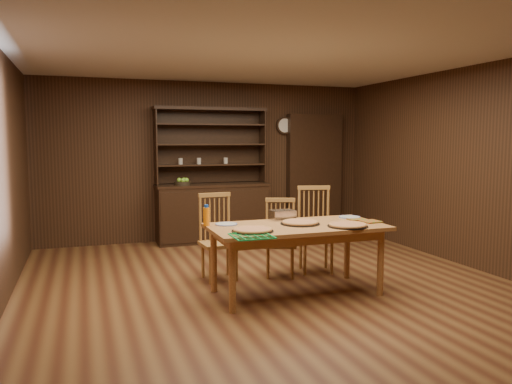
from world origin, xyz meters
name	(u,v)px	position (x,y,z in m)	size (l,w,h in m)	color
floor	(273,287)	(0.00, 0.00, 0.00)	(6.00, 6.00, 0.00)	brown
room_shell	(274,147)	(0.00, 0.00, 1.58)	(6.00, 6.00, 6.00)	beige
china_hutch	(212,205)	(0.00, 2.75, 0.60)	(1.84, 0.52, 2.17)	black
doorway	(314,174)	(1.90, 2.90, 1.05)	(1.00, 0.18, 2.10)	black
wall_clock	(285,126)	(1.35, 2.96, 1.90)	(0.30, 0.05, 0.30)	black
dining_table	(296,233)	(0.15, -0.29, 0.67)	(1.87, 0.93, 0.75)	#BA8440
chair_left	(217,234)	(-0.49, 0.58, 0.54)	(0.44, 0.42, 1.02)	#A27737
chair_center	(280,235)	(0.28, 0.48, 0.50)	(0.49, 0.48, 0.94)	#A27737
chair_right	(315,226)	(0.78, 0.54, 0.57)	(0.53, 0.52, 1.07)	#A27737
pizza_left	(253,230)	(-0.41, -0.50, 0.77)	(0.42, 0.42, 0.04)	black
pizza_right	(348,225)	(0.62, -0.56, 0.77)	(0.42, 0.42, 0.04)	black
pizza_center	(300,223)	(0.21, -0.25, 0.77)	(0.43, 0.43, 0.04)	black
cooling_rack	(252,236)	(-0.50, -0.74, 0.76)	(0.36, 0.36, 0.02)	#0C9F41
plate_left	(226,224)	(-0.55, -0.04, 0.76)	(0.24, 0.24, 0.02)	silver
plate_right	(350,217)	(0.93, -0.04, 0.76)	(0.25, 0.25, 0.02)	silver
foil_dish	(282,215)	(0.15, 0.10, 0.80)	(0.27, 0.19, 0.11)	white
juice_bottle	(206,216)	(-0.76, -0.02, 0.85)	(0.07, 0.07, 0.22)	orange
pot_holder_a	(371,221)	(1.00, -0.39, 0.76)	(0.19, 0.19, 0.01)	red
pot_holder_b	(356,219)	(0.93, -0.20, 0.76)	(0.19, 0.19, 0.01)	red
fruit_bowl	(183,182)	(-0.49, 2.69, 0.99)	(0.26, 0.26, 0.12)	black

